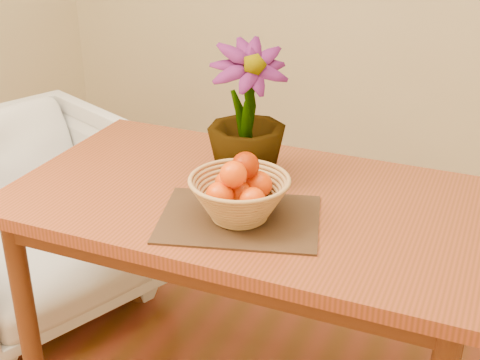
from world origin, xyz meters
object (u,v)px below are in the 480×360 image
at_px(potted_plant, 247,114).
at_px(armchair, 30,210).
at_px(table, 250,221).
at_px(wicker_basket, 239,200).

distance_m(potted_plant, armchair, 1.09).
relative_size(table, armchair, 1.71).
relative_size(wicker_basket, armchair, 0.33).
xyz_separation_m(table, armchair, (-0.99, 0.17, -0.25)).
bearing_deg(potted_plant, table, -99.68).
relative_size(wicker_basket, potted_plant, 0.65).
height_order(wicker_basket, potted_plant, potted_plant).
height_order(table, potted_plant, potted_plant).
bearing_deg(table, potted_plant, 117.41).
bearing_deg(armchair, potted_plant, -70.75).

